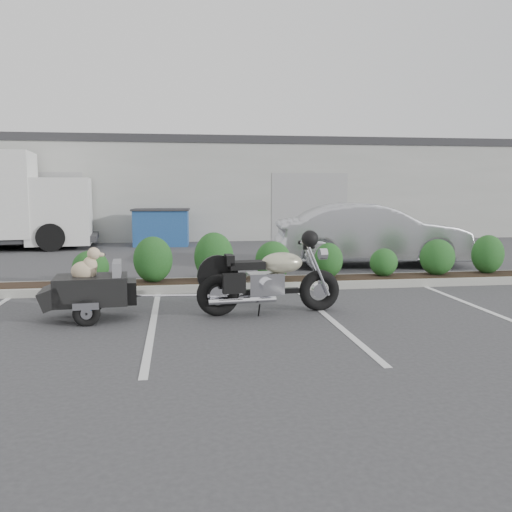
{
  "coord_description": "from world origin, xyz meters",
  "views": [
    {
      "loc": [
        -1.11,
        -8.58,
        2.0
      ],
      "look_at": [
        0.33,
        1.33,
        0.75
      ],
      "focal_mm": 38.0,
      "sensor_mm": 36.0,
      "label": 1
    }
  ],
  "objects": [
    {
      "name": "planter_kerb",
      "position": [
        1.0,
        2.2,
        0.07
      ],
      "size": [
        12.0,
        1.0,
        0.15
      ],
      "primitive_type": "cube",
      "color": "#9E9E93",
      "rests_on": "ground"
    },
    {
      "name": "ground",
      "position": [
        0.0,
        0.0,
        0.0
      ],
      "size": [
        90.0,
        90.0,
        0.0
      ],
      "primitive_type": "plane",
      "color": "#38383A",
      "rests_on": "ground"
    },
    {
      "name": "motorcycle",
      "position": [
        0.34,
        -0.16,
        0.54
      ],
      "size": [
        2.37,
        0.82,
        1.36
      ],
      "rotation": [
        0.0,
        0.0,
        0.08
      ],
      "color": "black",
      "rests_on": "ground"
    },
    {
      "name": "dumpster",
      "position": [
        -1.67,
        10.79,
        0.66
      ],
      "size": [
        2.05,
        1.46,
        1.3
      ],
      "rotation": [
        0.0,
        0.0,
        -0.06
      ],
      "color": "navy",
      "rests_on": "ground"
    },
    {
      "name": "sedan",
      "position": [
        3.87,
        4.81,
        0.81
      ],
      "size": [
        5.06,
        2.17,
        1.62
      ],
      "primitive_type": "imported",
      "rotation": [
        0.0,
        0.0,
        1.48
      ],
      "color": "#ADAEB5",
      "rests_on": "ground"
    },
    {
      "name": "pet_trailer",
      "position": [
        -2.45,
        -0.14,
        0.48
      ],
      "size": [
        1.9,
        1.07,
        1.13
      ],
      "rotation": [
        0.0,
        0.0,
        0.08
      ],
      "color": "black",
      "rests_on": "ground"
    },
    {
      "name": "building",
      "position": [
        0.0,
        17.0,
        2.0
      ],
      "size": [
        26.0,
        10.0,
        4.0
      ],
      "primitive_type": "cube",
      "color": "#9EA099",
      "rests_on": "ground"
    }
  ]
}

